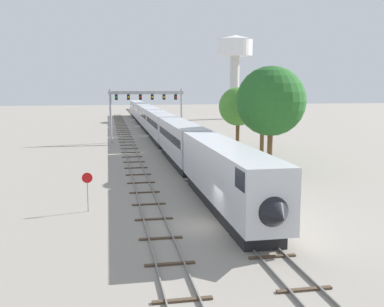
{
  "coord_description": "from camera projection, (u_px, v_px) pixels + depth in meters",
  "views": [
    {
      "loc": [
        -6.39,
        -27.71,
        9.0
      ],
      "look_at": [
        1.0,
        12.0,
        3.0
      ],
      "focal_mm": 42.16,
      "sensor_mm": 36.0,
      "label": 1
    }
  ],
  "objects": [
    {
      "name": "ground_plane",
      "position": [
        211.0,
        226.0,
        29.43
      ],
      "size": [
        400.0,
        400.0,
        0.0
      ],
      "primitive_type": "plane",
      "color": "gray"
    },
    {
      "name": "track_main",
      "position": [
        152.0,
        133.0,
        88.13
      ],
      "size": [
        2.6,
        200.0,
        0.16
      ],
      "color": "slate",
      "rests_on": "ground"
    },
    {
      "name": "track_near",
      "position": [
        129.0,
        147.0,
        67.68
      ],
      "size": [
        2.6,
        160.0,
        0.16
      ],
      "color": "slate",
      "rests_on": "ground"
    },
    {
      "name": "passenger_train",
      "position": [
        154.0,
        121.0,
        83.86
      ],
      "size": [
        3.04,
        124.58,
        4.8
      ],
      "color": "silver",
      "rests_on": "ground"
    },
    {
      "name": "signal_gantry",
      "position": [
        146.0,
        103.0,
        72.85
      ],
      "size": [
        12.1,
        0.49,
        8.65
      ],
      "color": "#999BA0",
      "rests_on": "ground"
    },
    {
      "name": "water_tower",
      "position": [
        235.0,
        53.0,
        125.33
      ],
      "size": [
        9.8,
        9.8,
        23.18
      ],
      "color": "beige",
      "rests_on": "ground"
    },
    {
      "name": "stop_sign",
      "position": [
        87.0,
        186.0,
        32.51
      ],
      "size": [
        0.76,
        0.08,
        2.88
      ],
      "color": "gray",
      "rests_on": "ground"
    },
    {
      "name": "trackside_tree_left",
      "position": [
        271.0,
        101.0,
        47.37
      ],
      "size": [
        7.35,
        7.35,
        11.18
      ],
      "color": "brown",
      "rests_on": "ground"
    },
    {
      "name": "trackside_tree_mid",
      "position": [
        263.0,
        99.0,
        59.82
      ],
      "size": [
        5.43,
        5.43,
        10.1
      ],
      "color": "brown",
      "rests_on": "ground"
    },
    {
      "name": "trackside_tree_right",
      "position": [
        238.0,
        107.0,
        66.6
      ],
      "size": [
        5.7,
        5.7,
        8.96
      ],
      "color": "brown",
      "rests_on": "ground"
    }
  ]
}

